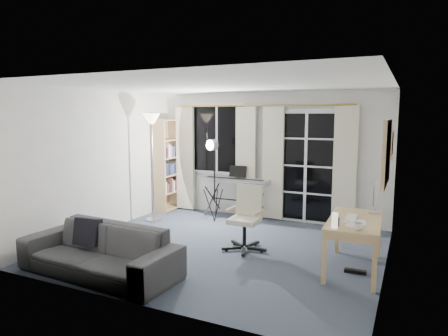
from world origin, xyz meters
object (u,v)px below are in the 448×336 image
at_px(bookshelf, 168,167).
at_px(office_chair, 247,211).
at_px(mug, 358,226).
at_px(studio_light, 213,154).
at_px(monitor, 376,194).
at_px(desk, 355,226).
at_px(sofa, 99,243).
at_px(torchiere_lamp, 152,135).
at_px(keyboard_piano, 236,182).

relative_size(bookshelf, office_chair, 2.00).
bearing_deg(office_chair, mug, -24.75).
relative_size(studio_light, monitor, 3.24).
bearing_deg(studio_light, bookshelf, -175.28).
distance_m(desk, monitor, 0.59).
height_order(bookshelf, sofa, bookshelf).
distance_m(bookshelf, torchiere_lamp, 1.20).
relative_size(torchiere_lamp, desk, 1.58).
bearing_deg(desk, keyboard_piano, 141.98).
xyz_separation_m(mug, sofa, (-2.94, -1.00, -0.32)).
relative_size(torchiere_lamp, office_chair, 2.10).
bearing_deg(desk, sofa, -154.22).
xyz_separation_m(bookshelf, desk, (4.00, -1.84, -0.32)).
height_order(desk, sofa, sofa).
bearing_deg(sofa, desk, 30.80).
relative_size(studio_light, office_chair, 1.64).
xyz_separation_m(office_chair, monitor, (1.75, 0.23, 0.36)).
xyz_separation_m(keyboard_piano, sofa, (-0.43, -3.25, -0.31)).
relative_size(keyboard_piano, office_chair, 1.36).
bearing_deg(mug, desk, 101.31).
height_order(keyboard_piano, office_chair, keyboard_piano).
bearing_deg(bookshelf, office_chair, -36.08).
bearing_deg(keyboard_piano, bookshelf, 176.97).
distance_m(torchiere_lamp, desk, 3.97).
height_order(keyboard_piano, studio_light, studio_light).
xyz_separation_m(torchiere_lamp, monitor, (3.92, -0.47, -0.69)).
height_order(studio_light, monitor, studio_light).
xyz_separation_m(bookshelf, monitor, (4.20, -1.39, 0.02)).
bearing_deg(studio_light, keyboard_piano, 67.56).
distance_m(office_chair, monitor, 1.80).
xyz_separation_m(keyboard_piano, monitor, (2.61, -1.30, 0.21)).
bearing_deg(torchiere_lamp, studio_light, 27.23).
bearing_deg(bookshelf, desk, -27.32).
bearing_deg(torchiere_lamp, mug, -20.30).
bearing_deg(sofa, office_chair, 56.23).
height_order(monitor, mug, monitor).
distance_m(keyboard_piano, studio_light, 0.71).
distance_m(keyboard_piano, mug, 3.37).
distance_m(bookshelf, studio_light, 1.38).
bearing_deg(mug, studio_light, 145.82).
bearing_deg(sofa, keyboard_piano, 85.51).
relative_size(keyboard_piano, sofa, 0.62).
relative_size(bookshelf, monitor, 3.94).
relative_size(keyboard_piano, mug, 11.85).
relative_size(bookshelf, keyboard_piano, 1.46).
bearing_deg(torchiere_lamp, bookshelf, 106.58).
xyz_separation_m(office_chair, sofa, (-1.28, -1.72, -0.15)).
distance_m(office_chair, mug, 1.81).
height_order(studio_light, mug, studio_light).
xyz_separation_m(keyboard_piano, studio_light, (-0.33, -0.32, 0.54)).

